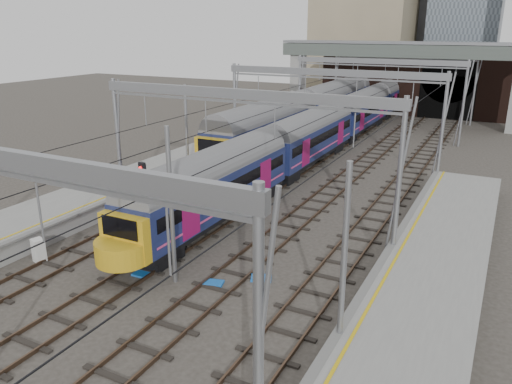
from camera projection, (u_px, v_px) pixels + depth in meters
The scene contains 13 objects.
ground at pixel (147, 302), 20.51m from camera, with size 160.00×160.00×0.00m, color #38332D.
platform_left at pixel (26, 226), 26.86m from camera, with size 4.32×55.00×1.12m.
tracks at pixel (291, 197), 33.18m from camera, with size 14.40×80.00×0.22m.
overhead_line at pixel (328, 87), 36.60m from camera, with size 16.80×80.00×8.00m.
retaining_wall at pixel (419, 81), 62.41m from camera, with size 28.00×2.75×9.00m.
overbridge at pixel (400, 59), 57.09m from camera, with size 28.00×3.00×9.25m.
train_main at pixel (339, 122), 46.64m from camera, with size 2.58×59.63×4.51m.
train_second at pixel (332, 103), 56.44m from camera, with size 2.96×51.27×5.03m.
signal_near_left at pixel (146, 197), 23.83m from camera, with size 0.37×0.46×4.79m.
relay_cabinet at pixel (39, 250), 23.92m from camera, with size 0.58×0.48×1.16m, color silver.
equip_cover_a at pixel (141, 274), 22.77m from camera, with size 0.76×0.54×0.09m, color blue.
equip_cover_b at pixel (214, 283), 21.96m from camera, with size 0.84×0.59×0.10m, color blue.
equip_cover_c at pixel (261, 278), 22.39m from camera, with size 0.91×0.65×0.11m, color blue.
Camera 1 is at (12.25, -14.00, 10.76)m, focal length 35.00 mm.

